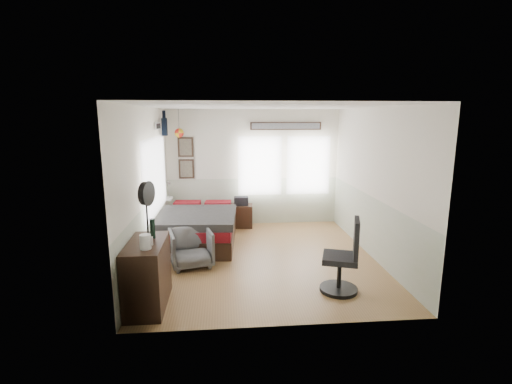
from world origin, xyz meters
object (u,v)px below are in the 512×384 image
armchair (191,248)px  task_chair (344,262)px  nightstand (241,216)px  dresser (147,274)px  bed (198,227)px

armchair → task_chair: task_chair is taller
armchair → nightstand: armchair is taller
armchair → task_chair: (2.31, -1.17, 0.13)m
dresser → task_chair: 2.77m
dresser → nightstand: (1.43, 3.59, -0.19)m
bed → nightstand: 1.41m
bed → nightstand: (0.93, 1.05, -0.07)m
armchair → nightstand: bearing=52.4°
nightstand → task_chair: task_chair is taller
bed → task_chair: task_chair is taller
bed → armchair: size_ratio=3.09×
dresser → task_chair: bearing=3.5°
dresser → task_chair: size_ratio=0.90×
armchair → nightstand: (0.97, 2.25, -0.06)m
bed → nightstand: bed is taller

